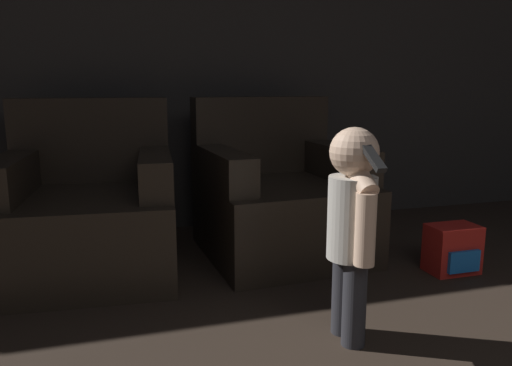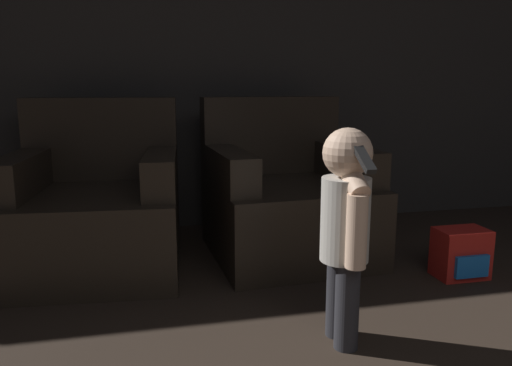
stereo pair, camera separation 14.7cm
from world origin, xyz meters
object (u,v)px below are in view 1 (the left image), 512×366
object	(u,v)px
person_toddler	(353,218)
armchair_right	(279,200)
armchair_left	(89,213)
toy_backpack	(453,249)

from	to	relation	value
person_toddler	armchair_right	bearing A→B (deg)	177.98
person_toddler	armchair_left	bearing A→B (deg)	-135.31
armchair_right	person_toddler	size ratio (longest dim) A/B	1.13
armchair_right	toy_backpack	world-z (taller)	armchair_right
toy_backpack	person_toddler	bearing A→B (deg)	-150.15
person_toddler	toy_backpack	xyz separation A→B (m)	(0.86, 0.49, -0.37)
armchair_left	toy_backpack	distance (m)	1.95
armchair_left	armchair_right	xyz separation A→B (m)	(1.07, 0.00, 0.00)
armchair_left	toy_backpack	size ratio (longest dim) A/B	3.68
armchair_right	armchair_left	bearing A→B (deg)	176.60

